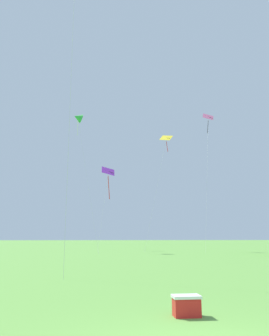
% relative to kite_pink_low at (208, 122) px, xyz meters
% --- Properties ---
extents(kite_pink_low, '(4.93, 9.17, 19.50)m').
position_rel_kite_pink_low_xyz_m(kite_pink_low, '(0.00, 0.00, 0.00)').
color(kite_pink_low, pink).
rests_on(kite_pink_low, ground_plane).
extents(kite_yellow_diamond, '(4.65, 5.02, 15.65)m').
position_rel_kite_pink_low_xyz_m(kite_yellow_diamond, '(-6.43, -0.99, -3.44)').
color(kite_yellow_diamond, yellow).
rests_on(kite_yellow_diamond, ground_plane).
extents(kite_purple_streamer, '(2.21, 6.25, 11.58)m').
position_rel_kite_pink_low_xyz_m(kite_purple_streamer, '(-14.09, 2.24, -7.94)').
color(kite_purple_streamer, purple).
rests_on(kite_purple_streamer, ground_plane).
extents(kite_green_small, '(3.76, 8.33, 17.75)m').
position_rel_kite_pink_low_xyz_m(kite_green_small, '(-18.34, -2.25, -0.84)').
color(kite_green_small, green).
rests_on(kite_green_small, ground_plane).
extents(picnic_cooler, '(0.60, 0.40, 0.44)m').
position_rel_kite_pink_low_xyz_m(picnic_cooler, '(-13.86, -37.79, -17.62)').
color(picnic_cooler, red).
rests_on(picnic_cooler, ground_plane).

